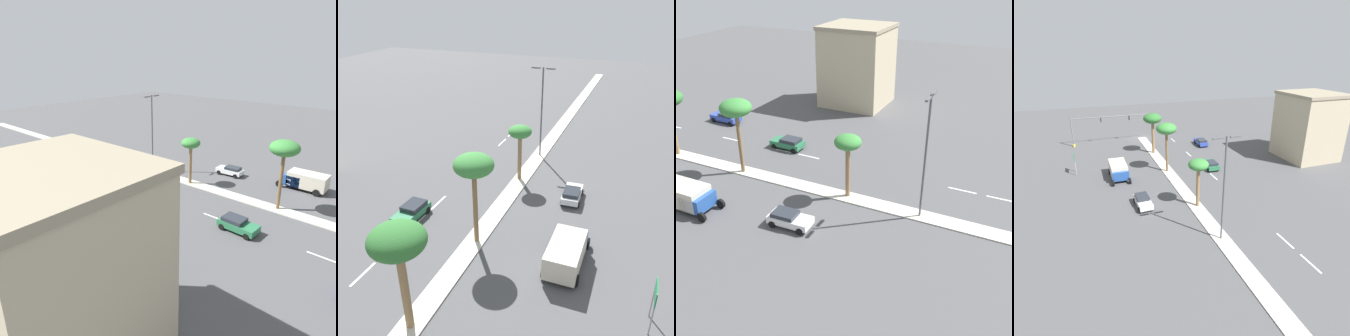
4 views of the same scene
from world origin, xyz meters
The scene contains 14 objects.
ground_plane centered at (0.00, 36.85, 0.00)m, with size 160.00×160.00×0.00m, color #4C4C4F.
median_curb centered at (0.00, 47.37, 0.06)m, with size 1.80×94.75×0.12m, color beige.
lane_stripe_trailing centered at (-6.23, 13.95, 0.01)m, with size 0.20×2.80×0.01m, color silver.
lane_stripe_front centered at (-6.23, 21.48, 0.01)m, with size 0.20×2.80×0.01m, color silver.
lane_stripe_mid centered at (-6.23, 25.27, 0.01)m, with size 0.20×2.80×0.01m, color silver.
lane_stripe_near centered at (-6.23, 43.01, 0.01)m, with size 0.20×2.80×0.01m, color silver.
lane_stripe_leading centered at (-6.23, 46.78, 0.01)m, with size 0.20×2.80×0.01m, color silver.
commercial_building centered at (-26.15, 22.41, 5.93)m, with size 9.17×9.57×11.84m.
palm_tree_front centered at (0.16, 20.86, 7.09)m, with size 3.27×3.27×8.08m.
palm_tree_center centered at (-0.23, 33.17, 5.47)m, with size 2.54×2.54×6.36m.
street_lamp_rear centered at (0.07, 40.48, 6.64)m, with size 2.90×0.24×11.30m.
sedan_white_far centered at (6.37, 30.72, 0.72)m, with size 2.01×3.91×1.32m.
sedan_green_center centered at (-7.12, 21.97, 0.74)m, with size 2.10×4.05×1.37m.
box_truck centered at (8.01, 20.69, 1.30)m, with size 2.77×6.06×2.34m.
Camera 1 is at (-33.24, 8.60, 16.82)m, focal length 34.36 mm.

